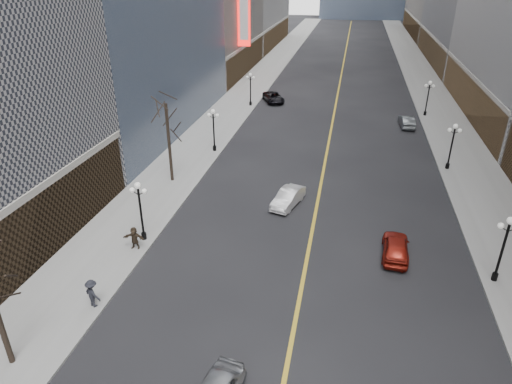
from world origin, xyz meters
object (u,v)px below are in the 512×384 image
at_px(streetlamp_east_2, 452,142).
at_px(car_sb_far, 407,122).
at_px(streetlamp_west_1, 140,205).
at_px(car_sb_mid, 396,247).
at_px(streetlamp_west_2, 214,126).
at_px(car_nb_far, 273,97).
at_px(streetlamp_west_3, 250,86).
at_px(streetlamp_east_3, 428,95).
at_px(car_nb_mid, 288,198).
at_px(streetlamp_east_1, 504,243).

relative_size(streetlamp_east_2, car_sb_far, 1.06).
xyz_separation_m(streetlamp_west_1, car_sb_mid, (17.65, 1.67, -2.17)).
bearing_deg(streetlamp_east_2, car_sb_mid, -110.01).
height_order(streetlamp_west_2, car_sb_far, streetlamp_west_2).
bearing_deg(car_nb_far, streetlamp_east_2, -69.12).
bearing_deg(car_sb_far, streetlamp_west_2, 27.47).
relative_size(car_nb_far, car_sb_far, 1.20).
height_order(streetlamp_east_2, streetlamp_west_3, same).
bearing_deg(streetlamp_east_2, streetlamp_west_2, 180.00).
bearing_deg(car_nb_far, car_sb_far, -47.94).
relative_size(streetlamp_east_3, car_nb_mid, 1.07).
bearing_deg(streetlamp_east_1, car_sb_mid, 164.30).
bearing_deg(streetlamp_west_1, car_sb_mid, 5.41).
height_order(streetlamp_east_3, car_sb_far, streetlamp_east_3).
xyz_separation_m(streetlamp_west_2, car_nb_far, (2.80, 20.79, -2.20)).
relative_size(streetlamp_east_1, streetlamp_east_2, 1.00).
height_order(streetlamp_east_1, streetlamp_east_3, same).
xyz_separation_m(streetlamp_east_1, streetlamp_west_3, (-23.60, 36.00, 0.00)).
relative_size(streetlamp_east_3, car_sb_far, 1.06).
distance_m(streetlamp_west_2, car_nb_mid, 14.25).
height_order(streetlamp_west_2, car_nb_far, streetlamp_west_2).
height_order(streetlamp_west_3, car_sb_mid, streetlamp_west_3).
xyz_separation_m(streetlamp_east_1, car_sb_mid, (-5.95, 1.67, -2.17)).
xyz_separation_m(streetlamp_east_3, streetlamp_west_2, (-23.60, -18.00, 0.00)).
height_order(car_nb_mid, car_sb_mid, car_sb_mid).
distance_m(streetlamp_west_2, car_sb_mid, 24.14).
bearing_deg(car_nb_mid, car_sb_far, 80.13).
distance_m(car_nb_far, car_sb_far, 19.67).
bearing_deg(car_nb_mid, streetlamp_west_2, 148.16).
xyz_separation_m(streetlamp_west_1, streetlamp_west_3, (0.00, 36.00, 0.00)).
distance_m(streetlamp_east_1, streetlamp_east_2, 18.00).
xyz_separation_m(streetlamp_east_3, car_nb_far, (-20.80, 2.79, -2.20)).
xyz_separation_m(streetlamp_east_2, streetlamp_west_3, (-23.60, 18.00, 0.00)).
bearing_deg(car_sb_far, streetlamp_east_2, 98.06).
relative_size(streetlamp_east_2, car_nb_mid, 1.07).
relative_size(streetlamp_east_2, car_nb_far, 0.89).
bearing_deg(car_sb_mid, car_sb_far, -93.09).
relative_size(streetlamp_east_1, streetlamp_east_3, 1.00).
bearing_deg(streetlamp_east_3, streetlamp_east_1, -90.00).
bearing_deg(car_nb_far, streetlamp_west_3, -159.21).
distance_m(streetlamp_east_2, car_nb_mid, 17.76).
distance_m(car_nb_mid, car_nb_far, 31.95).
relative_size(streetlamp_east_1, car_sb_far, 1.06).
relative_size(streetlamp_west_2, car_nb_mid, 1.07).
xyz_separation_m(streetlamp_east_1, car_nb_far, (-20.80, 38.79, -2.20)).
relative_size(car_nb_mid, car_sb_far, 1.00).
distance_m(streetlamp_east_3, car_nb_far, 21.10).
distance_m(streetlamp_east_3, streetlamp_west_2, 29.68).
bearing_deg(streetlamp_east_3, car_sb_mid, -99.83).
xyz_separation_m(streetlamp_west_2, car_sb_mid, (17.65, -16.33, -2.17)).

